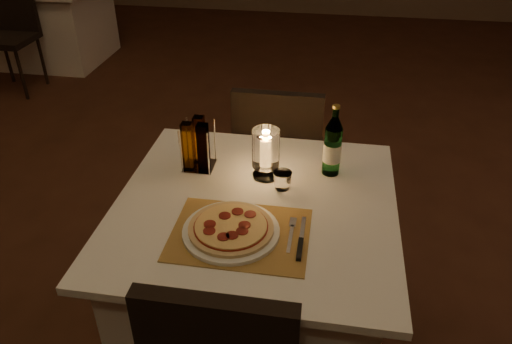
% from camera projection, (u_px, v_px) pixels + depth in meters
% --- Properties ---
extents(floor, '(8.00, 10.00, 0.02)m').
position_uv_depth(floor, '(285.00, 292.00, 2.43)').
color(floor, '#4A2617').
rests_on(floor, ground).
extents(main_table, '(1.00, 1.00, 0.74)m').
position_uv_depth(main_table, '(255.00, 278.00, 1.98)').
color(main_table, white).
rests_on(main_table, ground).
extents(chair_far, '(0.42, 0.42, 0.90)m').
position_uv_depth(chair_far, '(279.00, 150.00, 2.48)').
color(chair_far, black).
rests_on(chair_far, ground).
extents(placemat, '(0.45, 0.34, 0.00)m').
position_uv_depth(placemat, '(240.00, 234.00, 1.63)').
color(placemat, '#A57839').
rests_on(placemat, main_table).
extents(plate, '(0.32, 0.32, 0.01)m').
position_uv_depth(plate, '(231.00, 231.00, 1.63)').
color(plate, white).
rests_on(plate, placemat).
extents(pizza, '(0.28, 0.28, 0.02)m').
position_uv_depth(pizza, '(231.00, 227.00, 1.62)').
color(pizza, '#D8B77F').
rests_on(pizza, plate).
extents(fork, '(0.02, 0.18, 0.00)m').
position_uv_depth(fork, '(291.00, 232.00, 1.64)').
color(fork, silver).
rests_on(fork, placemat).
extents(knife, '(0.02, 0.22, 0.01)m').
position_uv_depth(knife, '(300.00, 245.00, 1.58)').
color(knife, black).
rests_on(knife, placemat).
extents(tumbler, '(0.07, 0.07, 0.07)m').
position_uv_depth(tumbler, '(282.00, 180.00, 1.84)').
color(tumbler, white).
rests_on(tumbler, main_table).
extents(water_bottle, '(0.07, 0.07, 0.29)m').
position_uv_depth(water_bottle, '(333.00, 147.00, 1.89)').
color(water_bottle, '#519659').
rests_on(water_bottle, main_table).
extents(hurricane_candle, '(0.10, 0.10, 0.20)m').
position_uv_depth(hurricane_candle, '(266.00, 150.00, 1.87)').
color(hurricane_candle, white).
rests_on(hurricane_candle, main_table).
extents(cruet_caddy, '(0.12, 0.12, 0.21)m').
position_uv_depth(cruet_caddy, '(197.00, 147.00, 1.93)').
color(cruet_caddy, white).
rests_on(cruet_caddy, main_table).
extents(neighbor_table_left, '(1.00, 1.00, 0.74)m').
position_uv_depth(neighbor_table_left, '(56.00, 23.00, 4.94)').
color(neighbor_table_left, white).
rests_on(neighbor_table_left, ground).
extents(neighbor_chair_la, '(0.42, 0.42, 0.90)m').
position_uv_depth(neighbor_chair_la, '(10.00, 26.00, 4.25)').
color(neighbor_chair_la, black).
rests_on(neighbor_chair_la, ground).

